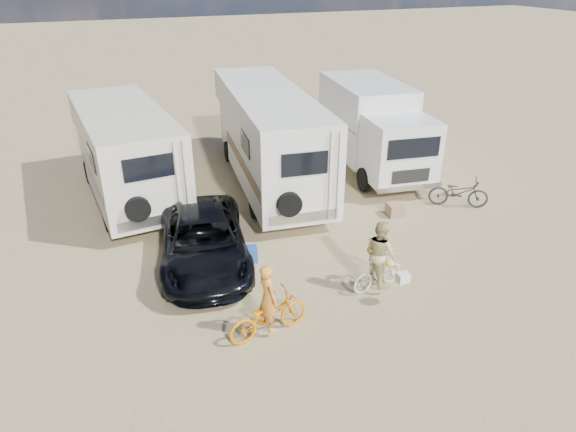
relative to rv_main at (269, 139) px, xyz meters
name	(u,v)px	position (x,y,z in m)	size (l,w,h in m)	color
ground	(368,281)	(0.22, -7.03, -1.69)	(140.00, 140.00, 0.00)	tan
rv_main	(269,139)	(0.00, 0.00, 0.00)	(2.45, 8.82, 3.38)	silver
rv_left	(127,156)	(-4.87, 0.46, -0.14)	(2.52, 6.98, 3.09)	silver
box_truck	(374,129)	(4.22, -0.14, -0.07)	(2.45, 6.47, 3.24)	silver
dark_suv	(204,240)	(-3.48, -4.61, -1.01)	(2.26, 4.90, 1.36)	black
bike_man	(268,316)	(-2.85, -8.06, -1.20)	(0.66, 1.88, 0.99)	#D67500
bike_woman	(378,273)	(0.27, -7.40, -1.24)	(0.42, 1.50, 0.90)	beige
rider_man	(268,304)	(-2.85, -8.06, -0.90)	(0.58, 0.38, 1.59)	orange
rider_woman	(379,259)	(0.27, -7.40, -0.84)	(0.83, 0.65, 1.71)	tan
bike_parked	(459,192)	(5.20, -4.19, -1.18)	(0.67, 1.92, 1.01)	black
cooler	(248,254)	(-2.37, -4.98, -1.49)	(0.51, 0.37, 0.41)	#204491
crate	(395,210)	(2.89, -4.03, -1.49)	(0.50, 0.50, 0.40)	#8B6751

